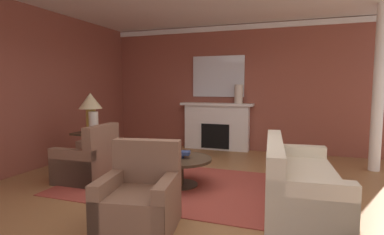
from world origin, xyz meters
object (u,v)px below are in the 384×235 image
(armchair_facing_fireplace, at_px, (140,201))
(coffee_table, at_px, (180,165))
(mantel_mirror, at_px, (218,76))
(side_table, at_px, (92,147))
(armchair_near_window, at_px, (88,163))
(table_lamp, at_px, (90,105))
(vase_on_side_table, at_px, (94,123))
(vase_mantel_right, at_px, (239,94))
(fireplace, at_px, (216,127))
(sofa, at_px, (297,182))

(armchair_facing_fireplace, height_order, coffee_table, armchair_facing_fireplace)
(mantel_mirror, bearing_deg, side_table, -124.69)
(armchair_near_window, xyz_separation_m, side_table, (-0.46, 0.71, 0.09))
(mantel_mirror, height_order, side_table, mantel_mirror)
(table_lamp, xyz_separation_m, vase_on_side_table, (0.15, -0.12, -0.32))
(coffee_table, height_order, vase_mantel_right, vase_mantel_right)
(fireplace, xyz_separation_m, vase_on_side_table, (-1.66, -2.61, 0.35))
(fireplace, distance_m, armchair_facing_fireplace, 4.44)
(side_table, bearing_deg, coffee_table, -12.18)
(sofa, xyz_separation_m, side_table, (-3.76, 0.61, 0.10))
(mantel_mirror, bearing_deg, armchair_near_window, -112.03)
(armchair_facing_fireplace, relative_size, table_lamp, 1.27)
(coffee_table, height_order, side_table, side_table)
(mantel_mirror, height_order, armchair_facing_fireplace, mantel_mirror)
(sofa, bearing_deg, vase_mantel_right, 114.62)
(armchair_near_window, distance_m, table_lamp, 1.25)
(sofa, distance_m, coffee_table, 1.77)
(sofa, xyz_separation_m, vase_on_side_table, (-3.61, 0.49, 0.60))
(mantel_mirror, height_order, sofa, mantel_mirror)
(vase_mantel_right, bearing_deg, vase_on_side_table, -130.75)
(fireplace, distance_m, vase_mantel_right, 1.00)
(fireplace, xyz_separation_m, coffee_table, (0.19, -2.92, -0.21))
(coffee_table, xyz_separation_m, vase_mantel_right, (0.36, 2.87, 1.05))
(fireplace, distance_m, armchair_near_window, 3.48)
(fireplace, distance_m, mantel_mirror, 1.27)
(armchair_near_window, xyz_separation_m, vase_mantel_right, (1.89, 3.15, 1.08))
(armchair_near_window, height_order, armchair_facing_fireplace, same)
(coffee_table, relative_size, side_table, 1.43)
(armchair_near_window, bearing_deg, armchair_facing_fireplace, -36.46)
(armchair_facing_fireplace, distance_m, vase_mantel_right, 4.51)
(sofa, relative_size, vase_mantel_right, 4.79)
(side_table, xyz_separation_m, vase_on_side_table, (0.15, -0.12, 0.50))
(fireplace, xyz_separation_m, armchair_facing_fireplace, (0.31, -4.42, -0.24))
(armchair_near_window, relative_size, table_lamp, 1.27)
(armchair_facing_fireplace, xyz_separation_m, table_lamp, (-2.12, 1.93, 0.92))
(table_lamp, height_order, vase_on_side_table, table_lamp)
(fireplace, xyz_separation_m, side_table, (-1.81, -2.49, -0.15))
(sofa, relative_size, armchair_facing_fireplace, 2.29)
(vase_mantel_right, bearing_deg, fireplace, 174.87)
(table_lamp, height_order, vase_mantel_right, vase_mantel_right)
(fireplace, xyz_separation_m, armchair_near_window, (-1.34, -3.20, -0.24))
(coffee_table, height_order, vase_on_side_table, vase_on_side_table)
(armchair_near_window, distance_m, vase_on_side_table, 0.89)
(fireplace, bearing_deg, armchair_near_window, -112.78)
(fireplace, relative_size, armchair_facing_fireplace, 1.89)
(armchair_facing_fireplace, relative_size, vase_mantel_right, 2.09)
(mantel_mirror, relative_size, armchair_near_window, 1.37)
(fireplace, bearing_deg, table_lamp, -125.97)
(table_lamp, bearing_deg, sofa, -9.21)
(sofa, distance_m, armchair_facing_fireplace, 2.11)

